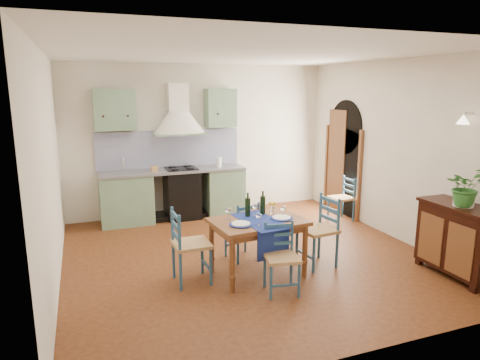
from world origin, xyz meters
name	(u,v)px	position (x,y,z in m)	size (l,w,h in m)	color
floor	(248,256)	(0.00, 0.00, 0.00)	(5.00, 5.00, 0.00)	#401E0D
back_wall	(179,161)	(-0.47, 2.29, 1.05)	(5.00, 0.96, 2.80)	silver
right_wall	(385,152)	(2.50, 0.28, 1.34)	(0.26, 5.00, 2.80)	silver
left_wall	(49,172)	(-2.50, 0.00, 1.40)	(0.04, 5.00, 2.80)	silver
ceiling	(249,53)	(0.00, 0.00, 2.80)	(5.00, 5.00, 0.01)	silver
dining_table	(258,226)	(-0.10, -0.61, 0.65)	(1.22, 0.93, 1.05)	brown
chair_near	(281,257)	(-0.04, -1.13, 0.42)	(0.45, 0.45, 0.82)	navy
chair_far	(243,230)	(-0.10, -0.05, 0.43)	(0.46, 0.46, 0.83)	navy
chair_left	(189,245)	(-0.99, -0.52, 0.48)	(0.44, 0.44, 0.93)	navy
chair_right	(319,230)	(0.79, -0.61, 0.49)	(0.49, 0.49, 0.95)	navy
chair_spare	(342,198)	(2.23, 1.00, 0.41)	(0.39, 0.39, 0.79)	navy
sideboard	(459,238)	(2.26, -1.53, 0.51)	(0.50, 1.05, 0.94)	black
potted_plant	(465,187)	(2.23, -1.56, 1.18)	(0.44, 0.38, 0.49)	#2C6D2A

